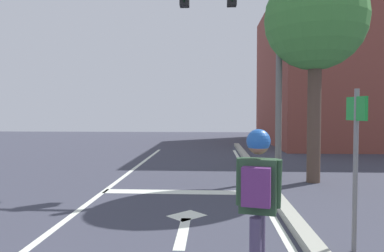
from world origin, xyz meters
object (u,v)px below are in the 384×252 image
Objects in this scene: skater at (258,190)px; street_sign_post at (356,145)px; roadside_tree at (315,21)px; traffic_signal_mast at (244,30)px.

skater is 1.85m from street_sign_post.
roadside_tree is (0.75, 4.53, 2.65)m from street_sign_post.
traffic_signal_mast is 2.71× the size of street_sign_post.
skater is 0.74× the size of street_sign_post.
traffic_signal_mast is (0.39, 5.94, 2.81)m from skater.
street_sign_post is (0.98, -4.75, -2.49)m from traffic_signal_mast.
traffic_signal_mast is at bearing 172.82° from roadside_tree.
traffic_signal_mast reaches higher than roadside_tree.
roadside_tree is (1.73, -0.22, 0.16)m from traffic_signal_mast.
roadside_tree is at bearing -7.18° from traffic_signal_mast.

